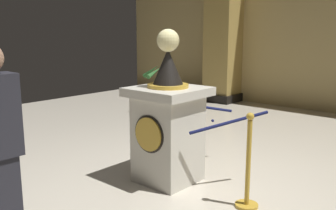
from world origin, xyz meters
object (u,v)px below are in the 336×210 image
stanchion_far (188,130)px  pedestal_clock (168,124)px  potted_palm_left (160,99)px  stanchion_near (248,175)px

stanchion_far → pedestal_clock: bearing=-64.2°
pedestal_clock → potted_palm_left: bearing=133.7°
stanchion_far → potted_palm_left: 2.62m
stanchion_near → potted_palm_left: bearing=143.8°
pedestal_clock → stanchion_near: pedestal_clock is taller
pedestal_clock → potted_palm_left: pedestal_clock is taller
stanchion_far → stanchion_near: bearing=-32.9°
stanchion_near → stanchion_far: bearing=147.1°
potted_palm_left → pedestal_clock: bearing=-46.3°
pedestal_clock → stanchion_near: size_ratio=1.82×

